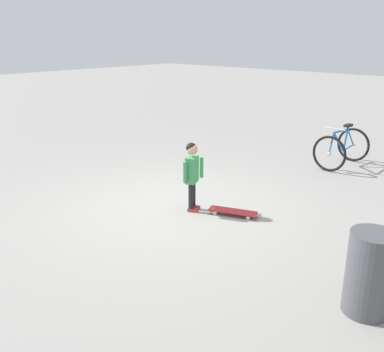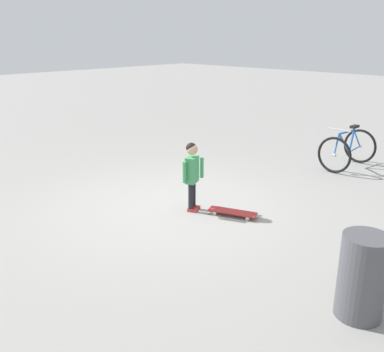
# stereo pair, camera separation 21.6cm
# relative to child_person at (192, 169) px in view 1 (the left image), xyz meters

# --- Properties ---
(ground_plane) EXTENTS (50.00, 50.00, 0.00)m
(ground_plane) POSITION_rel_child_person_xyz_m (-0.35, -0.12, -0.66)
(ground_plane) COLOR gray
(child_person) EXTENTS (0.25, 0.41, 1.06)m
(child_person) POSITION_rel_child_person_xyz_m (0.00, 0.00, 0.00)
(child_person) COLOR black
(child_person) RESTS_ON ground
(skateboard) EXTENTS (0.74, 0.44, 0.07)m
(skateboard) POSITION_rel_child_person_xyz_m (0.58, 0.26, -0.60)
(skateboard) COLOR #B22D2D
(skateboard) RESTS_ON ground
(bicycle_near) EXTENTS (0.77, 1.11, 0.85)m
(bicycle_near) POSITION_rel_child_person_xyz_m (0.69, 3.76, -0.28)
(bicycle_near) COLOR black
(bicycle_near) RESTS_ON ground
(trash_bin) EXTENTS (0.44, 0.44, 0.84)m
(trash_bin) POSITION_rel_child_person_xyz_m (2.93, -0.75, -0.24)
(trash_bin) COLOR #4C4C51
(trash_bin) RESTS_ON ground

